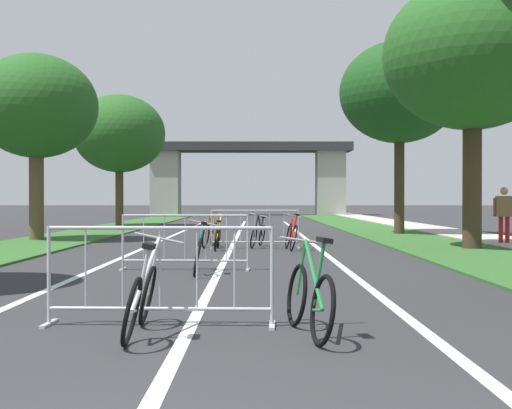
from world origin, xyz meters
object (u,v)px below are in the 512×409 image
(bicycle_silver_1, at_px, (143,298))
(bicycle_orange_6, at_px, (212,234))
(bicycle_red_3, at_px, (293,235))
(bicycle_black_4, at_px, (260,234))
(tree_right_cypress_far, at_px, (474,55))
(crowd_barrier_nearest, at_px, (161,276))
(bicycle_teal_0, at_px, (199,252))
(tree_left_oak_near, at_px, (38,107))
(crowd_barrier_third, at_px, (256,229))
(crowd_barrier_second, at_px, (186,242))
(pedestrian_with_backpack, at_px, (506,210))
(bicycle_green_2, at_px, (311,298))
(bicycle_yellow_5, at_px, (219,236))
(tree_left_pine_near, at_px, (121,134))
(tree_right_maple_mid, at_px, (401,93))

(bicycle_silver_1, relative_size, bicycle_orange_6, 1.02)
(bicycle_red_3, relative_size, bicycle_black_4, 1.00)
(tree_right_cypress_far, distance_m, crowd_barrier_nearest, 13.16)
(bicycle_teal_0, bearing_deg, tree_left_oak_near, 117.99)
(crowd_barrier_third, bearing_deg, tree_left_oak_near, 154.95)
(tree_right_cypress_far, relative_size, bicycle_silver_1, 4.30)
(tree_right_cypress_far, bearing_deg, bicycle_teal_0, -140.97)
(crowd_barrier_second, height_order, crowd_barrier_third, same)
(tree_right_cypress_far, height_order, pedestrian_with_backpack, tree_right_cypress_far)
(tree_right_cypress_far, relative_size, crowd_barrier_second, 2.93)
(tree_right_cypress_far, xyz_separation_m, bicycle_black_4, (-5.62, 1.03, -4.77))
(bicycle_green_2, xyz_separation_m, bicycle_orange_6, (-1.80, 11.93, 0.00))
(crowd_barrier_second, bearing_deg, bicycle_yellow_5, 86.35)
(bicycle_orange_6, bearing_deg, pedestrian_with_backpack, -165.65)
(crowd_barrier_third, xyz_separation_m, bicycle_green_2, (0.54, -11.35, -0.15))
(tree_left_pine_near, bearing_deg, pedestrian_with_backpack, -44.15)
(crowd_barrier_third, xyz_separation_m, bicycle_red_3, (0.95, -0.57, -0.13))
(tree_right_cypress_far, distance_m, bicycle_teal_0, 9.88)
(crowd_barrier_second, bearing_deg, tree_left_oak_near, 123.28)
(crowd_barrier_second, relative_size, bicycle_orange_6, 1.49)
(tree_right_cypress_far, relative_size, bicycle_teal_0, 4.23)
(tree_right_maple_mid, xyz_separation_m, crowd_barrier_nearest, (-6.40, -17.73, -4.82))
(bicycle_silver_1, bearing_deg, bicycle_black_4, 82.90)
(tree_left_oak_near, bearing_deg, bicycle_orange_6, -25.13)
(tree_left_pine_near, height_order, crowd_barrier_nearest, tree_left_pine_near)
(bicycle_silver_1, relative_size, bicycle_black_4, 1.00)
(tree_left_pine_near, bearing_deg, tree_right_maple_mid, -32.95)
(crowd_barrier_second, xyz_separation_m, bicycle_red_3, (2.26, 4.86, -0.13))
(bicycle_orange_6, bearing_deg, crowd_barrier_third, 165.42)
(bicycle_silver_1, xyz_separation_m, bicycle_black_4, (1.18, 11.88, -0.01))
(bicycle_green_2, height_order, bicycle_orange_6, bicycle_green_2)
(tree_right_cypress_far, bearing_deg, tree_left_oak_near, 163.45)
(tree_right_cypress_far, bearing_deg, tree_left_pine_near, 129.26)
(tree_left_oak_near, distance_m, bicycle_teal_0, 11.70)
(tree_left_pine_near, relative_size, crowd_barrier_third, 2.68)
(tree_right_maple_mid, xyz_separation_m, bicycle_green_2, (-4.87, -18.23, -4.97))
(tree_right_maple_mid, xyz_separation_m, bicycle_yellow_5, (-6.40, -7.26, -4.99))
(crowd_barrier_second, bearing_deg, bicycle_silver_1, -87.92)
(tree_left_oak_near, height_order, tree_right_cypress_far, tree_right_cypress_far)
(bicycle_yellow_5, xyz_separation_m, pedestrian_with_backpack, (8.19, 1.59, 0.68))
(bicycle_silver_1, bearing_deg, bicycle_green_2, -1.32)
(bicycle_black_4, bearing_deg, pedestrian_with_backpack, -161.88)
(crowd_barrier_second, height_order, bicycle_silver_1, crowd_barrier_second)
(bicycle_silver_1, bearing_deg, bicycle_red_3, 77.84)
(tree_right_cypress_far, relative_size, bicycle_green_2, 4.43)
(bicycle_black_4, bearing_deg, bicycle_yellow_5, 52.89)
(tree_right_maple_mid, bearing_deg, tree_left_pine_near, 147.05)
(bicycle_yellow_5, height_order, bicycle_orange_6, bicycle_orange_6)
(crowd_barrier_third, relative_size, bicycle_red_3, 1.47)
(tree_right_cypress_far, bearing_deg, pedestrian_with_backpack, 48.80)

